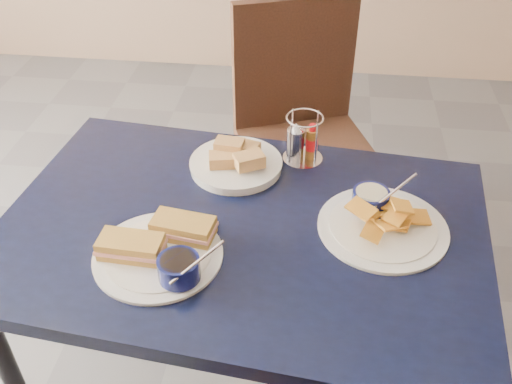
# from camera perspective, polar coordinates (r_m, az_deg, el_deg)

# --- Properties ---
(dining_table) EXTENTS (1.22, 0.88, 0.75)m
(dining_table) POSITION_cam_1_polar(r_m,az_deg,el_deg) (1.41, -1.42, -5.43)
(dining_table) COLOR black
(dining_table) RESTS_ON ground
(chair_far) EXTENTS (0.58, 0.58, 0.97)m
(chair_far) POSITION_cam_1_polar(r_m,az_deg,el_deg) (2.15, 5.32, 7.37)
(chair_far) COLOR black
(chair_far) RESTS_ON ground
(sandwich_plate) EXTENTS (0.31, 0.29, 0.12)m
(sandwich_plate) POSITION_cam_1_polar(r_m,az_deg,el_deg) (1.28, -9.41, -5.64)
(sandwich_plate) COLOR white
(sandwich_plate) RESTS_ON dining_table
(plantain_plate) EXTENTS (0.31, 0.31, 0.12)m
(plantain_plate) POSITION_cam_1_polar(r_m,az_deg,el_deg) (1.38, 12.27, -2.56)
(plantain_plate) COLOR white
(plantain_plate) RESTS_ON dining_table
(bread_basket) EXTENTS (0.24, 0.24, 0.07)m
(bread_basket) POSITION_cam_1_polar(r_m,az_deg,el_deg) (1.53, -2.00, 3.03)
(bread_basket) COLOR white
(bread_basket) RESTS_ON dining_table
(condiment_caddy) EXTENTS (0.11, 0.11, 0.14)m
(condiment_caddy) POSITION_cam_1_polar(r_m,az_deg,el_deg) (1.55, 4.60, 5.05)
(condiment_caddy) COLOR silver
(condiment_caddy) RESTS_ON dining_table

